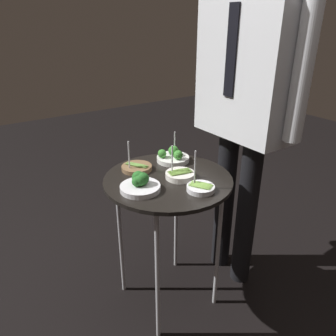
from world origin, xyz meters
The scene contains 8 objects.
ground_plane centered at (0.00, 0.00, 0.00)m, with size 8.00×8.00×0.00m, color black.
serving_cart centered at (0.00, 0.00, 0.67)m, with size 0.60×0.60×0.73m.
bowl_asparagus_front_right centered at (0.03, 0.05, 0.75)m, with size 0.14×0.14×0.16m.
bowl_broccoli_mid_left centered at (0.03, -0.17, 0.76)m, with size 0.18×0.18×0.08m.
bowl_asparagus_front_center centered at (-0.16, -0.08, 0.75)m, with size 0.15×0.15×0.16m.
bowl_broccoli_far_rim centered at (-0.15, 0.13, 0.76)m, with size 0.17×0.17×0.14m.
bowl_asparagus_near_rim centered at (0.18, 0.04, 0.75)m, with size 0.12×0.12×0.18m.
waiter_figure centered at (0.03, 0.44, 1.11)m, with size 0.65×0.24×1.76m.
Camera 1 is at (1.13, -0.77, 1.41)m, focal length 35.00 mm.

